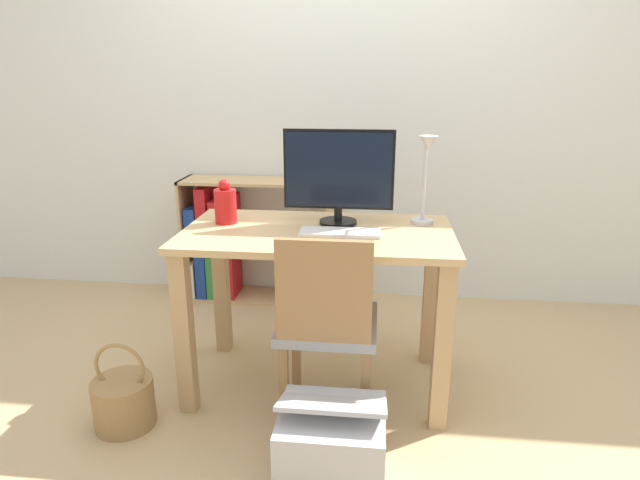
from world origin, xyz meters
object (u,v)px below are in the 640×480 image
(vase, at_px, (225,204))
(bookshelf, at_px, (232,244))
(desk_lamp, at_px, (426,172))
(chair, at_px, (327,322))
(storage_box, at_px, (332,441))
(keyboard, at_px, (340,233))
(monitor, at_px, (339,173))
(basket, at_px, (124,401))

(vase, bearing_deg, bookshelf, 105.15)
(desk_lamp, bearing_deg, chair, -135.66)
(chair, relative_size, storage_box, 2.10)
(desk_lamp, relative_size, chair, 0.48)
(vase, xyz_separation_m, chair, (0.50, -0.35, -0.39))
(vase, bearing_deg, keyboard, -13.49)
(monitor, distance_m, desk_lamp, 0.38)
(vase, bearing_deg, chair, -35.29)
(vase, distance_m, bookshelf, 1.04)
(storage_box, bearing_deg, bookshelf, 116.83)
(chair, relative_size, basket, 2.22)
(storage_box, bearing_deg, desk_lamp, 64.25)
(monitor, distance_m, keyboard, 0.28)
(vase, bearing_deg, storage_box, -50.71)
(storage_box, bearing_deg, keyboard, 91.96)
(desk_lamp, bearing_deg, keyboard, -156.48)
(monitor, bearing_deg, chair, -91.60)
(monitor, bearing_deg, bookshelf, 131.40)
(monitor, height_order, keyboard, monitor)
(monitor, distance_m, bookshelf, 1.29)
(keyboard, distance_m, chair, 0.38)
(keyboard, height_order, vase, vase)
(chair, height_order, basket, chair)
(keyboard, xyz_separation_m, bookshelf, (-0.77, 1.02, -0.40))
(vase, distance_m, desk_lamp, 0.90)
(chair, bearing_deg, desk_lamp, 35.16)
(desk_lamp, relative_size, basket, 1.08)
(basket, bearing_deg, desk_lamp, 22.61)
(keyboard, xyz_separation_m, chair, (-0.03, -0.22, -0.31))
(desk_lamp, height_order, basket, desk_lamp)
(monitor, relative_size, vase, 2.43)
(monitor, relative_size, chair, 0.59)
(chair, xyz_separation_m, storage_box, (0.05, -0.32, -0.32))
(bookshelf, xyz_separation_m, storage_box, (0.79, -1.56, -0.23))
(basket, xyz_separation_m, storage_box, (0.88, -0.19, 0.02))
(basket, bearing_deg, monitor, 31.77)
(keyboard, height_order, chair, chair)
(storage_box, bearing_deg, monitor, 93.26)
(keyboard, bearing_deg, storage_box, -88.04)
(bookshelf, bearing_deg, vase, -74.85)
(keyboard, xyz_separation_m, basket, (-0.86, -0.35, -0.65))
(vase, distance_m, chair, 0.72)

